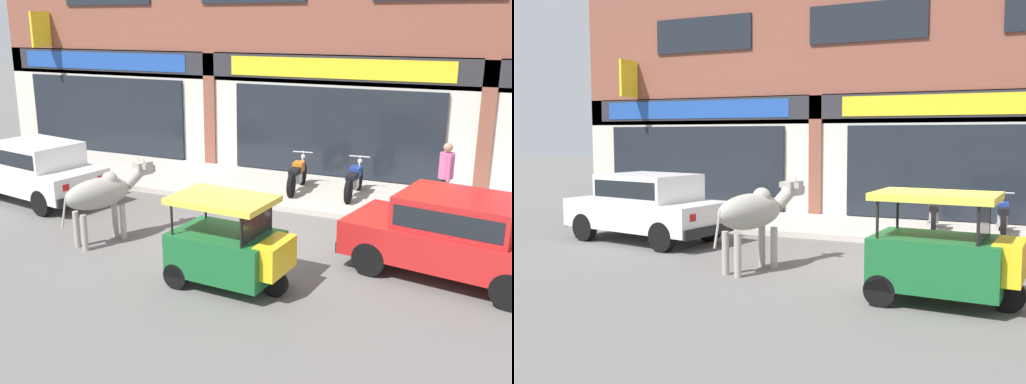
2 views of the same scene
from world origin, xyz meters
TOP-DOWN VIEW (x-y plane):
  - ground_plane at (0.00, 0.00)m, footprint 90.00×90.00m
  - sidewalk at (0.00, 3.80)m, footprint 19.00×3.20m
  - shop_building at (-0.01, 5.66)m, footprint 23.00×1.40m
  - cow at (-2.64, -1.11)m, footprint 1.03×2.07m
  - car_0 at (3.84, -0.00)m, footprint 3.79×2.17m
  - car_1 at (-5.96, 0.54)m, footprint 3.79×2.19m
  - auto_rickshaw at (0.57, -1.90)m, footprint 2.03×1.27m
  - motorcycle_0 at (-0.38, 3.62)m, footprint 0.52×1.81m
  - motorcycle_1 at (1.06, 3.72)m, footprint 0.52×1.81m
  - pedestrian at (3.25, 3.15)m, footprint 0.32×0.47m

SIDE VIEW (x-z plane):
  - ground_plane at x=0.00m, z-range 0.00..0.00m
  - sidewalk at x=0.00m, z-range 0.00..0.13m
  - motorcycle_0 at x=-0.38m, z-range 0.08..0.95m
  - motorcycle_1 at x=1.06m, z-range 0.08..0.95m
  - auto_rickshaw at x=0.57m, z-range -0.10..1.42m
  - car_0 at x=3.84m, z-range 0.08..1.54m
  - car_1 at x=-5.96m, z-range 0.08..1.54m
  - cow at x=-2.64m, z-range 0.20..1.81m
  - pedestrian at x=3.25m, z-range 0.31..1.91m
  - shop_building at x=-0.01m, z-range -0.22..8.48m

